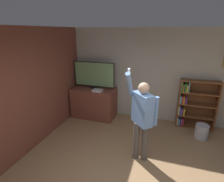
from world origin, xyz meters
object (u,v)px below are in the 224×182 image
Objects in this scene: bookshelf at (193,104)px; waste_bin at (201,131)px; television at (94,75)px; game_console at (98,91)px; person at (142,115)px.

bookshelf is 3.73× the size of waste_bin.
game_console is at bearing -53.34° from television.
person is 5.43× the size of waste_bin.
television is 4.60× the size of game_console.
game_console is 0.14× the size of person.
game_console is 0.75× the size of waste_bin.
waste_bin is (2.86, -0.10, -0.77)m from game_console.
game_console is 2.00m from person.
television is 0.93× the size of bookshelf.
bookshelf is (2.87, 0.17, -0.66)m from television.
television reaches higher than game_console.
game_console is at bearing -170.17° from bookshelf.
game_console is 0.20× the size of bookshelf.
person reaches higher than game_console.
bookshelf is (2.66, 0.46, -0.27)m from game_console.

